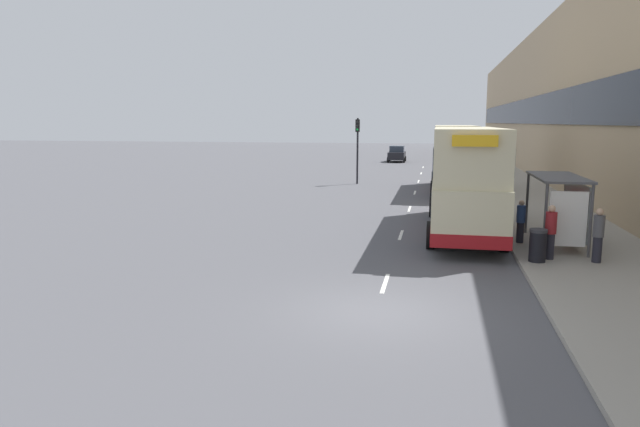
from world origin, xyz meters
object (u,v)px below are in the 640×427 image
at_px(bus_shelter, 564,198).
at_px(car_0, 397,154).
at_px(double_decker_bus_near, 465,178).
at_px(pedestrian_at_shelter, 598,235).
at_px(litter_bin, 538,245).
at_px(pedestrian_3, 567,213).
at_px(double_decker_bus_ahead, 454,157).
at_px(pedestrian_1, 551,232).
at_px(pedestrian_2, 521,221).
at_px(traffic_light_far_kerb, 358,140).

bearing_deg(bus_shelter, car_0, 101.33).
height_order(double_decker_bus_near, pedestrian_at_shelter, double_decker_bus_near).
height_order(bus_shelter, litter_bin, bus_shelter).
bearing_deg(pedestrian_3, bus_shelter, -105.10).
xyz_separation_m(double_decker_bus_ahead, pedestrian_1, (2.56, -19.21, -1.24)).
relative_size(pedestrian_2, litter_bin, 1.51).
relative_size(pedestrian_1, pedestrian_3, 1.10).
distance_m(pedestrian_3, litter_bin, 5.35).
bearing_deg(car_0, double_decker_bus_ahead, 101.47).
bearing_deg(double_decker_bus_ahead, bus_shelter, -78.90).
bearing_deg(traffic_light_far_kerb, pedestrian_3, -58.93).
xyz_separation_m(pedestrian_3, litter_bin, (-1.87, -5.01, -0.29)).
bearing_deg(double_decker_bus_near, pedestrian_1, -62.36).
xyz_separation_m(pedestrian_at_shelter, pedestrian_2, (-1.96, 2.65, -0.08)).
distance_m(double_decker_bus_near, litter_bin, 5.86).
distance_m(bus_shelter, traffic_light_far_kerb, 22.82).
bearing_deg(double_decker_bus_near, traffic_light_far_kerb, 111.19).
xyz_separation_m(double_decker_bus_near, pedestrian_at_shelter, (3.90, -4.97, -1.26)).
distance_m(bus_shelter, pedestrian_2, 1.68).
relative_size(car_0, traffic_light_far_kerb, 0.81).
bearing_deg(litter_bin, pedestrian_1, 44.57).
bearing_deg(traffic_light_far_kerb, litter_bin, -68.71).
xyz_separation_m(bus_shelter, double_decker_bus_ahead, (-3.35, 17.05, 0.41)).
height_order(double_decker_bus_ahead, pedestrian_2, double_decker_bus_ahead).
height_order(pedestrian_2, traffic_light_far_kerb, traffic_light_far_kerb).
height_order(double_decker_bus_near, pedestrian_3, double_decker_bus_near).
height_order(pedestrian_1, litter_bin, pedestrian_1).
xyz_separation_m(pedestrian_at_shelter, pedestrian_3, (0.05, 4.74, -0.06)).
xyz_separation_m(litter_bin, traffic_light_far_kerb, (-8.95, 22.97, 2.57)).
bearing_deg(bus_shelter, double_decker_bus_ahead, 101.10).
bearing_deg(pedestrian_at_shelter, car_0, 101.49).
height_order(litter_bin, traffic_light_far_kerb, traffic_light_far_kerb).
bearing_deg(double_decker_bus_ahead, car_0, 101.47).
distance_m(bus_shelter, double_decker_bus_near, 4.25).
bearing_deg(litter_bin, pedestrian_at_shelter, 8.29).
height_order(bus_shelter, pedestrian_at_shelter, bus_shelter).
xyz_separation_m(double_decker_bus_ahead, pedestrian_2, (1.99, -16.72, -1.34)).
relative_size(pedestrian_at_shelter, traffic_light_far_kerb, 0.36).
relative_size(bus_shelter, double_decker_bus_ahead, 0.40).
relative_size(car_0, pedestrian_3, 2.42).
bearing_deg(double_decker_bus_near, pedestrian_3, -3.32).
bearing_deg(litter_bin, car_0, 99.29).
relative_size(double_decker_bus_ahead, car_0, 2.68).
distance_m(pedestrian_at_shelter, pedestrian_2, 3.30).
bearing_deg(double_decker_bus_ahead, pedestrian_1, -82.39).
bearing_deg(double_decker_bus_near, double_decker_bus_ahead, 90.20).
xyz_separation_m(pedestrian_1, litter_bin, (-0.44, -0.43, -0.37)).
height_order(bus_shelter, car_0, bus_shelter).
bearing_deg(pedestrian_2, pedestrian_3, 46.06).
bearing_deg(pedestrian_2, pedestrian_at_shelter, -53.50).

